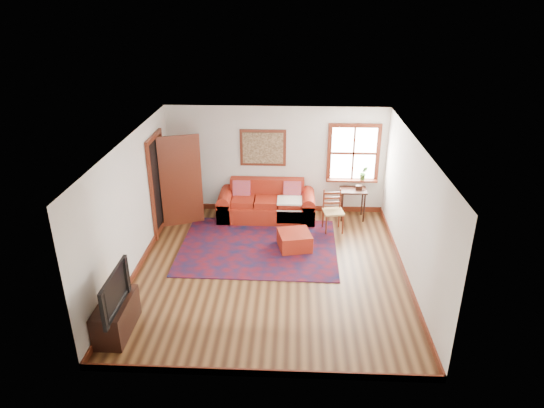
# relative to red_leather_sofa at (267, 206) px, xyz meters

# --- Properties ---
(ground) EXTENTS (5.50, 5.50, 0.00)m
(ground) POSITION_rel_red_leather_sofa_xyz_m (0.20, -2.32, -0.29)
(ground) COLOR #3E2210
(ground) RESTS_ON ground
(room_envelope) EXTENTS (5.04, 5.54, 2.52)m
(room_envelope) POSITION_rel_red_leather_sofa_xyz_m (0.20, -2.31, 1.37)
(room_envelope) COLOR silver
(room_envelope) RESTS_ON ground
(window) EXTENTS (1.18, 0.20, 1.38)m
(window) POSITION_rel_red_leather_sofa_xyz_m (1.98, 0.38, 1.03)
(window) COLOR white
(window) RESTS_ON ground
(doorway) EXTENTS (0.89, 1.08, 2.14)m
(doorway) POSITION_rel_red_leather_sofa_xyz_m (-2.01, -0.54, 0.78)
(doorway) COLOR black
(doorway) RESTS_ON ground
(framed_artwork) EXTENTS (1.05, 0.07, 0.85)m
(framed_artwork) POSITION_rel_red_leather_sofa_xyz_m (-0.10, 0.39, 1.26)
(framed_artwork) COLOR maroon
(framed_artwork) RESTS_ON ground
(persian_rug) EXTENTS (3.20, 2.57, 0.02)m
(persian_rug) POSITION_rel_red_leather_sofa_xyz_m (-0.09, -1.42, -0.28)
(persian_rug) COLOR #5E0D16
(persian_rug) RESTS_ON ground
(red_leather_sofa) EXTENTS (2.20, 0.91, 0.86)m
(red_leather_sofa) POSITION_rel_red_leather_sofa_xyz_m (0.00, 0.00, 0.00)
(red_leather_sofa) COLOR #9E2514
(red_leather_sofa) RESTS_ON ground
(red_ottoman) EXTENTS (0.74, 0.74, 0.36)m
(red_ottoman) POSITION_rel_red_leather_sofa_xyz_m (0.65, -1.45, -0.11)
(red_ottoman) COLOR #9E2514
(red_ottoman) RESTS_ON ground
(side_table) EXTENTS (0.59, 0.45, 0.71)m
(side_table) POSITION_rel_red_leather_sofa_xyz_m (1.96, 0.05, 0.30)
(side_table) COLOR black
(side_table) RESTS_ON ground
(ladder_back_chair) EXTENTS (0.48, 0.47, 0.91)m
(ladder_back_chair) POSITION_rel_red_leather_sofa_xyz_m (1.46, -0.56, 0.20)
(ladder_back_chair) COLOR tan
(ladder_back_chair) RESTS_ON ground
(media_cabinet) EXTENTS (0.44, 0.99, 0.54)m
(media_cabinet) POSITION_rel_red_leather_sofa_xyz_m (-2.07, -4.20, -0.01)
(media_cabinet) COLOR black
(media_cabinet) RESTS_ON ground
(television) EXTENTS (0.14, 1.07, 0.61)m
(television) POSITION_rel_red_leather_sofa_xyz_m (-2.05, -4.38, 0.56)
(television) COLOR black
(television) RESTS_ON media_cabinet
(candle_hurricane) EXTENTS (0.12, 0.12, 0.18)m
(candle_hurricane) POSITION_rel_red_leather_sofa_xyz_m (-2.02, -3.82, 0.34)
(candle_hurricane) COLOR silver
(candle_hurricane) RESTS_ON media_cabinet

